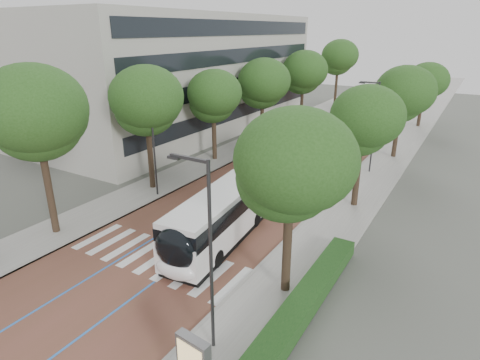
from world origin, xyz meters
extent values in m
plane|color=#51544C|center=(0.00, 0.00, 0.00)|extent=(160.00, 160.00, 0.00)
cube|color=brown|center=(0.00, 40.00, 0.01)|extent=(11.00, 140.00, 0.02)
cube|color=gray|center=(-7.50, 40.00, 0.06)|extent=(4.00, 140.00, 0.12)
cube|color=gray|center=(7.50, 40.00, 0.06)|extent=(4.00, 140.00, 0.12)
cube|color=gray|center=(-5.60, 40.00, 0.06)|extent=(0.20, 140.00, 0.14)
cube|color=gray|center=(5.60, 40.00, 0.06)|extent=(0.20, 140.00, 0.14)
cube|color=silver|center=(-4.80, 1.00, 0.03)|extent=(0.55, 3.60, 0.01)
cube|color=silver|center=(-3.55, 1.00, 0.03)|extent=(0.55, 3.60, 0.01)
cube|color=silver|center=(-2.30, 1.00, 0.03)|extent=(0.55, 3.60, 0.01)
cube|color=silver|center=(-1.05, 1.00, 0.03)|extent=(0.55, 3.60, 0.01)
cube|color=silver|center=(0.20, 1.00, 0.03)|extent=(0.55, 3.60, 0.01)
cube|color=silver|center=(1.45, 1.00, 0.03)|extent=(0.55, 3.60, 0.01)
cube|color=silver|center=(2.70, 1.00, 0.03)|extent=(0.55, 3.60, 0.01)
cube|color=silver|center=(3.95, 1.00, 0.03)|extent=(0.55, 3.60, 0.01)
cube|color=silver|center=(5.20, 1.00, 0.03)|extent=(0.55, 3.60, 0.01)
cube|color=blue|center=(-1.60, 40.00, 0.02)|extent=(0.12, 126.00, 0.01)
cube|color=blue|center=(1.60, 40.00, 0.02)|extent=(0.12, 126.00, 0.01)
cube|color=#B0ACA3|center=(-19.50, 28.00, 7.00)|extent=(18.00, 40.00, 14.00)
cube|color=black|center=(-10.45, 28.00, 3.00)|extent=(0.12, 38.00, 1.60)
cube|color=black|center=(-10.45, 28.00, 6.20)|extent=(0.12, 38.00, 1.60)
cube|color=black|center=(-10.45, 28.00, 9.40)|extent=(0.12, 38.00, 1.60)
cube|color=black|center=(-10.45, 28.00, 12.40)|extent=(0.12, 38.00, 1.60)
cube|color=#143B14|center=(9.10, 0.00, 0.52)|extent=(1.20, 14.00, 0.80)
cylinder|color=#2E2F31|center=(6.80, -3.00, 4.12)|extent=(0.14, 0.14, 8.00)
cube|color=#2E2F31|center=(6.00, -3.00, 8.02)|extent=(1.70, 0.12, 0.12)
cube|color=#2E2F31|center=(5.30, -3.00, 7.94)|extent=(0.50, 0.20, 0.10)
cylinder|color=#2E2F31|center=(6.80, 22.00, 4.12)|extent=(0.14, 0.14, 8.00)
cube|color=#2E2F31|center=(6.00, 22.00, 8.02)|extent=(1.70, 0.12, 0.12)
cube|color=#2E2F31|center=(5.30, 22.00, 7.94)|extent=(0.50, 0.20, 0.10)
cylinder|color=#2E2F31|center=(-6.10, 8.00, 4.12)|extent=(0.14, 0.14, 8.00)
cylinder|color=black|center=(-7.50, 0.00, 2.65)|extent=(0.44, 0.44, 5.30)
ellipsoid|color=#214A17|center=(-7.50, 0.00, 7.47)|extent=(5.95, 5.95, 5.06)
cylinder|color=black|center=(-7.50, 9.00, 2.45)|extent=(0.44, 0.44, 4.89)
ellipsoid|color=#214A17|center=(-7.50, 9.00, 6.89)|extent=(5.62, 5.62, 4.77)
cylinder|color=black|center=(-7.50, 18.00, 2.15)|extent=(0.44, 0.44, 4.30)
ellipsoid|color=#214A17|center=(-7.50, 18.00, 6.07)|extent=(5.18, 5.18, 4.40)
cylinder|color=black|center=(-7.50, 28.00, 2.18)|extent=(0.44, 0.44, 4.37)
ellipsoid|color=#214A17|center=(-7.50, 28.00, 6.15)|extent=(6.03, 6.03, 5.13)
cylinder|color=black|center=(-7.50, 40.00, 2.27)|extent=(0.44, 0.44, 4.54)
ellipsoid|color=#214A17|center=(-7.50, 40.00, 6.39)|extent=(6.29, 6.29, 5.35)
cylinder|color=black|center=(-7.50, 55.00, 2.69)|extent=(0.44, 0.44, 5.38)
ellipsoid|color=#214A17|center=(-7.50, 55.00, 7.59)|extent=(6.11, 6.11, 5.19)
cylinder|color=black|center=(7.70, 2.00, 2.26)|extent=(0.44, 0.44, 4.53)
ellipsoid|color=#214A17|center=(7.70, 2.00, 6.38)|extent=(5.45, 5.45, 4.64)
cylinder|color=black|center=(7.70, 14.00, 2.19)|extent=(0.44, 0.44, 4.37)
ellipsoid|color=#214A17|center=(7.70, 14.00, 6.16)|extent=(5.01, 5.01, 4.26)
cylinder|color=black|center=(7.70, 28.00, 2.17)|extent=(0.44, 0.44, 4.35)
ellipsoid|color=#214A17|center=(7.70, 28.00, 6.13)|extent=(5.72, 5.72, 4.86)
cylinder|color=black|center=(7.70, 44.00, 1.97)|extent=(0.44, 0.44, 3.93)
ellipsoid|color=#214A17|center=(7.70, 44.00, 5.54)|extent=(5.32, 5.32, 4.52)
cylinder|color=black|center=(1.70, 9.34, 1.77)|extent=(2.38, 1.13, 2.30)
cube|color=white|center=(2.21, 4.24, 1.26)|extent=(3.43, 9.56, 1.82)
cube|color=black|center=(2.21, 4.24, 2.40)|extent=(3.45, 9.38, 0.97)
cube|color=silver|center=(2.21, 4.24, 3.04)|extent=(3.36, 9.37, 0.31)
cube|color=black|center=(2.21, 4.24, 0.17)|extent=(3.34, 9.19, 0.35)
cube|color=white|center=(1.26, 13.64, 1.26)|extent=(3.26, 7.95, 1.82)
cube|color=black|center=(1.26, 13.64, 2.40)|extent=(3.29, 7.80, 0.97)
cube|color=silver|center=(1.26, 13.64, 3.04)|extent=(3.20, 7.79, 0.31)
cube|color=black|center=(1.26, 13.64, 0.17)|extent=(3.18, 7.64, 0.35)
ellipsoid|color=black|center=(2.66, -0.27, 2.00)|extent=(2.45, 1.33, 2.28)
ellipsoid|color=white|center=(2.67, -0.32, 0.86)|extent=(2.44, 1.23, 1.14)
cylinder|color=black|center=(1.31, 1.85, 0.50)|extent=(0.40, 1.03, 1.00)
cylinder|color=black|center=(3.56, 2.08, 0.50)|extent=(0.40, 1.03, 1.00)
cylinder|color=black|center=(-0.03, 15.19, 0.50)|extent=(0.40, 1.03, 1.00)
cylinder|color=black|center=(2.22, 15.41, 0.50)|extent=(0.40, 1.03, 1.00)
cylinder|color=black|center=(0.78, 7.19, 0.50)|extent=(0.40, 1.03, 1.00)
cylinder|color=black|center=(3.03, 7.41, 0.50)|extent=(0.40, 1.03, 1.00)
cube|color=white|center=(2.70, 24.51, 1.26)|extent=(2.72, 12.04, 1.82)
cube|color=black|center=(2.70, 24.51, 2.40)|extent=(2.76, 11.81, 0.97)
cube|color=silver|center=(2.70, 24.51, 3.04)|extent=(2.67, 11.80, 0.31)
cube|color=black|center=(2.70, 24.51, 0.17)|extent=(2.67, 11.56, 0.35)
ellipsoid|color=black|center=(2.81, 18.66, 2.00)|extent=(2.37, 1.14, 2.28)
ellipsoid|color=white|center=(2.81, 18.61, 0.86)|extent=(2.37, 1.04, 1.14)
cylinder|color=black|center=(1.63, 20.89, 0.50)|extent=(0.32, 1.01, 1.00)
cylinder|color=black|center=(3.89, 20.93, 0.50)|extent=(0.32, 1.01, 1.00)
cylinder|color=black|center=(1.50, 28.29, 0.50)|extent=(0.32, 1.01, 1.00)
cylinder|color=black|center=(3.76, 28.33, 0.50)|extent=(0.32, 1.01, 1.00)
cube|color=white|center=(2.37, 36.77, 1.26)|extent=(3.25, 12.13, 1.82)
cube|color=black|center=(2.37, 36.77, 2.40)|extent=(3.28, 11.90, 0.97)
cube|color=silver|center=(2.37, 36.77, 3.04)|extent=(3.19, 11.89, 0.31)
cube|color=black|center=(2.37, 36.77, 0.17)|extent=(3.17, 11.65, 0.35)
ellipsoid|color=black|center=(2.74, 30.93, 2.00)|extent=(2.41, 1.25, 2.28)
ellipsoid|color=white|center=(2.74, 30.88, 0.86)|extent=(2.41, 1.15, 1.14)
cylinder|color=black|center=(1.47, 33.11, 0.50)|extent=(0.36, 1.02, 1.00)
cylinder|color=black|center=(3.72, 33.25, 0.50)|extent=(0.36, 1.02, 1.00)
cylinder|color=black|center=(1.00, 40.49, 0.50)|extent=(0.36, 1.02, 1.00)
cylinder|color=black|center=(3.26, 40.63, 0.50)|extent=(0.36, 1.02, 1.00)
cube|color=white|center=(2.16, 50.90, 1.26)|extent=(3.24, 12.13, 1.82)
cube|color=black|center=(2.16, 50.90, 2.40)|extent=(3.27, 11.90, 0.97)
cube|color=silver|center=(2.16, 50.90, 3.04)|extent=(3.18, 11.89, 0.31)
cube|color=black|center=(2.16, 50.90, 0.17)|extent=(3.16, 11.65, 0.35)
ellipsoid|color=black|center=(2.52, 45.06, 2.00)|extent=(2.41, 1.24, 2.28)
ellipsoid|color=white|center=(2.53, 45.01, 0.86)|extent=(2.41, 1.14, 1.14)
cylinder|color=black|center=(1.26, 47.24, 0.50)|extent=(0.36, 1.02, 1.00)
cylinder|color=black|center=(3.51, 47.38, 0.50)|extent=(0.36, 1.02, 1.00)
cylinder|color=black|center=(0.80, 54.62, 0.50)|extent=(0.36, 1.02, 1.00)
cylinder|color=black|center=(3.05, 54.76, 0.50)|extent=(0.36, 1.02, 1.00)
cube|color=white|center=(2.64, 62.99, 1.26)|extent=(2.57, 12.01, 1.82)
cube|color=black|center=(2.64, 62.99, 2.40)|extent=(2.61, 11.77, 0.97)
cube|color=silver|center=(2.64, 62.99, 3.04)|extent=(2.52, 11.77, 0.31)
cube|color=black|center=(2.64, 62.99, 0.17)|extent=(2.52, 11.53, 0.35)
ellipsoid|color=black|center=(2.68, 57.14, 2.00)|extent=(2.36, 1.11, 2.28)
ellipsoid|color=white|center=(2.68, 57.09, 0.86)|extent=(2.36, 1.01, 1.14)
cylinder|color=black|center=(1.53, 59.38, 0.50)|extent=(0.31, 1.00, 1.00)
cylinder|color=black|center=(3.79, 59.40, 0.50)|extent=(0.31, 1.00, 1.00)
cylinder|color=black|center=(1.49, 66.78, 0.50)|extent=(0.31, 1.00, 1.00)
cylinder|color=black|center=(3.75, 66.80, 0.50)|extent=(0.31, 1.00, 1.00)
camera|label=1|loc=(14.42, -13.57, 12.26)|focal=30.00mm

